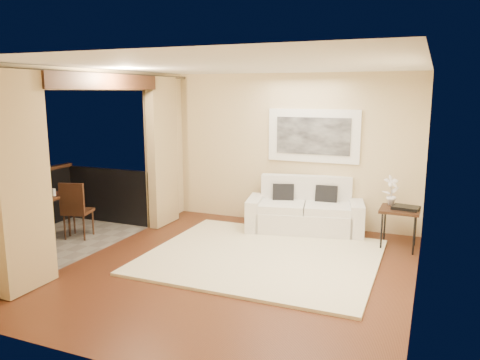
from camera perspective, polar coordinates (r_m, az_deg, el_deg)
The scene contains 17 objects.
floor at distance 6.47m, azimuth -0.24°, elevation -10.87°, with size 5.00×5.00×0.00m, color #542B18.
room_shell at distance 7.12m, azimuth -16.59°, elevation 11.43°, with size 5.00×6.40×5.00m.
balcony at distance 8.21m, azimuth -22.12°, elevation -5.64°, with size 1.81×2.60×1.17m.
curtains at distance 7.18m, azimuth -15.96°, elevation 1.96°, with size 0.16×4.80×2.64m.
artwork at distance 8.27m, azimuth 8.91°, elevation 5.34°, with size 1.62×0.07×0.92m.
rug at distance 6.90m, azimuth 2.73°, elevation -9.27°, with size 3.23×2.81×0.04m, color beige.
sofa at distance 8.14m, azimuth 7.91°, elevation -3.96°, with size 2.07×1.22×0.93m.
side_table at distance 7.54m, azimuth 18.91°, elevation -3.73°, with size 0.58×0.58×0.63m.
tray at distance 7.50m, azimuth 19.55°, elevation -3.20°, with size 0.38×0.28×0.05m, color black.
orchid at distance 7.65m, azimuth 17.97°, elevation -1.21°, with size 0.25×0.17×0.47m, color white.
bistro_table at distance 8.21m, azimuth -22.78°, elevation -2.24°, with size 0.66×0.66×0.74m.
balcony_chair_far at distance 8.05m, azimuth -19.48°, elevation -3.05°, with size 0.50×0.51×0.95m.
ice_bucket at distance 8.39m, azimuth -23.18°, elevation -0.73°, with size 0.18×0.18×0.20m, color silver.
candle at distance 8.29m, azimuth -21.78°, elevation -1.22°, with size 0.06×0.06×0.07m, color red.
vase at distance 8.04m, azimuth -23.91°, elevation -1.34°, with size 0.04×0.04×0.18m, color silver.
glass_a at distance 8.08m, azimuth -22.71°, elevation -1.40°, with size 0.06×0.06×0.12m, color white.
glass_b at distance 8.03m, azimuth -21.75°, elevation -1.40°, with size 0.06×0.06×0.12m, color silver.
Camera 1 is at (2.34, -5.53, 2.39)m, focal length 35.00 mm.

